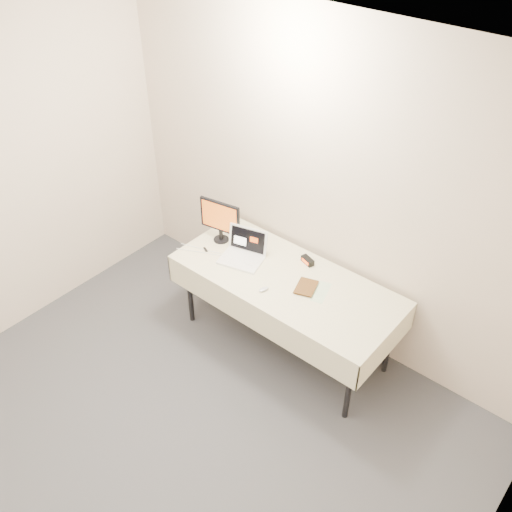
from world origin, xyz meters
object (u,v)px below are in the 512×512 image
Objects in this scene: table at (286,284)px; laptop at (244,252)px; monitor at (220,218)px; book at (297,276)px.

laptop reaches higher than table.
laptop is 1.05× the size of monitor.
book is (0.86, -0.07, -0.13)m from monitor.
table is 0.80m from monitor.
monitor is 0.87m from book.
monitor is 1.92× the size of book.
book is (0.12, -0.02, 0.16)m from table.
table is at bearing -14.13° from laptop.
laptop reaches higher than book.
book reaches higher than table.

